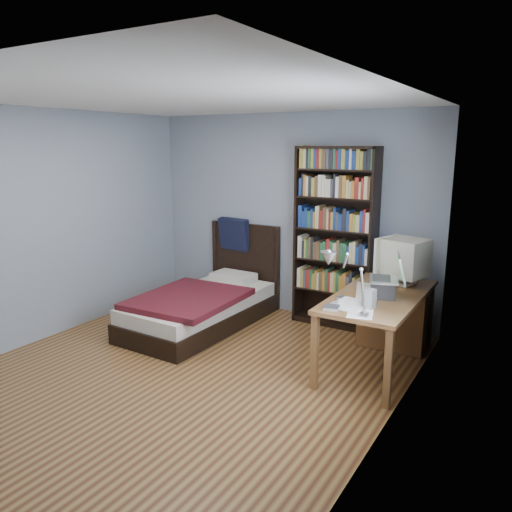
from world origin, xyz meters
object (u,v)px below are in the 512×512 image
object	(u,v)px
speaker	(370,299)
bed	(204,303)
keyboard	(366,291)
bookshelf	(335,238)
crt_monitor	(403,258)
soda_can	(372,282)
laptop	(385,285)
desk_lamp	(335,265)
desk	(391,313)

from	to	relation	value
speaker	bed	world-z (taller)	bed
keyboard	bookshelf	bearing A→B (deg)	109.50
bed	crt_monitor	bearing A→B (deg)	10.26
speaker	soda_can	bearing A→B (deg)	116.57
laptop	desk_lamp	world-z (taller)	desk_lamp
laptop	keyboard	size ratio (longest dim) A/B	0.87
crt_monitor	desk_lamp	xyz separation A→B (m)	(-0.11, -1.55, 0.24)
keyboard	soda_can	xyz separation A→B (m)	(-0.02, 0.23, 0.04)
keyboard	bookshelf	size ratio (longest dim) A/B	0.23
laptop	desk_lamp	distance (m)	1.10
speaker	bookshelf	distance (m)	1.61
desk_lamp	keyboard	size ratio (longest dim) A/B	1.28
crt_monitor	keyboard	size ratio (longest dim) A/B	1.03
keyboard	speaker	size ratio (longest dim) A/B	2.83
keyboard	speaker	world-z (taller)	speaker
laptop	soda_can	xyz separation A→B (m)	(-0.20, 0.25, -0.06)
desk_lamp	keyboard	bearing A→B (deg)	94.93
crt_monitor	desk_lamp	distance (m)	1.57
laptop	bookshelf	distance (m)	1.30
desk	laptop	size ratio (longest dim) A/B	3.73
crt_monitor	keyboard	world-z (taller)	crt_monitor
desk	crt_monitor	bearing A→B (deg)	25.07
desk	desk_lamp	size ratio (longest dim) A/B	2.52
desk	crt_monitor	size ratio (longest dim) A/B	3.15
soda_can	crt_monitor	bearing A→B (deg)	51.37
speaker	soda_can	size ratio (longest dim) A/B	1.63
soda_can	bookshelf	bearing A→B (deg)	135.14
crt_monitor	bed	size ratio (longest dim) A/B	0.24
bed	bookshelf	bearing A→B (deg)	31.26
desk_lamp	speaker	world-z (taller)	desk_lamp
keyboard	bed	xyz separation A→B (m)	(-2.02, 0.10, -0.49)
laptop	desk_lamp	bearing A→B (deg)	-95.18
desk_lamp	soda_can	distance (m)	1.36
desk_lamp	soda_can	bearing A→B (deg)	95.00
crt_monitor	speaker	bearing A→B (deg)	-91.55
desk	speaker	xyz separation A→B (m)	(0.05, -0.90, 0.40)
bed	keyboard	bearing A→B (deg)	-2.83
desk_lamp	bookshelf	world-z (taller)	bookshelf
desk_lamp	soda_can	size ratio (longest dim) A/B	5.92
bookshelf	keyboard	bearing A→B (deg)	-52.16
laptop	bookshelf	size ratio (longest dim) A/B	0.20
soda_can	desk	bearing A→B (deg)	59.23
crt_monitor	soda_can	world-z (taller)	crt_monitor
crt_monitor	desk_lamp	size ratio (longest dim) A/B	0.80
desk	keyboard	distance (m)	0.58
bed	speaker	bearing A→B (deg)	-13.65
soda_can	laptop	bearing A→B (deg)	-50.69
desk	soda_can	bearing A→B (deg)	-120.77
desk	bed	xyz separation A→B (m)	(-2.14, -0.36, -0.16)
speaker	crt_monitor	bearing A→B (deg)	98.49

